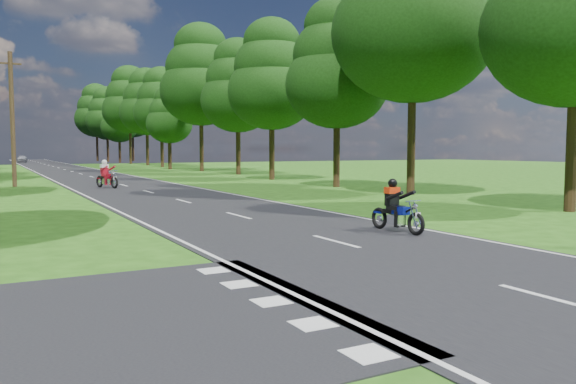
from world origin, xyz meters
TOP-DOWN VIEW (x-y plane):
  - ground at (0.00, 0.00)m, footprint 160.00×160.00m
  - main_road at (0.00, 50.00)m, footprint 7.00×140.00m
  - road_markings at (-0.14, 48.13)m, footprint 7.40×140.00m
  - treeline at (1.43, 60.06)m, footprint 40.00×115.35m
  - telegraph_pole at (-6.00, 28.00)m, footprint 1.20×0.26m
  - rider_near_blue at (2.33, 2.54)m, footprint 0.67×1.77m
  - rider_far_red at (-1.35, 24.08)m, footprint 1.27×2.07m
  - distant_car at (-2.31, 92.99)m, footprint 1.88×3.80m

SIDE VIEW (x-z plane):
  - ground at x=0.00m, z-range 0.00..0.00m
  - main_road at x=0.00m, z-range 0.00..0.02m
  - road_markings at x=-0.14m, z-range 0.02..0.03m
  - distant_car at x=-2.31m, z-range 0.02..1.26m
  - rider_near_blue at x=2.33m, z-range 0.02..1.47m
  - rider_far_red at x=-1.35m, z-range 0.02..1.65m
  - telegraph_pole at x=-6.00m, z-range 0.07..8.07m
  - treeline at x=1.43m, z-range 0.86..15.65m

